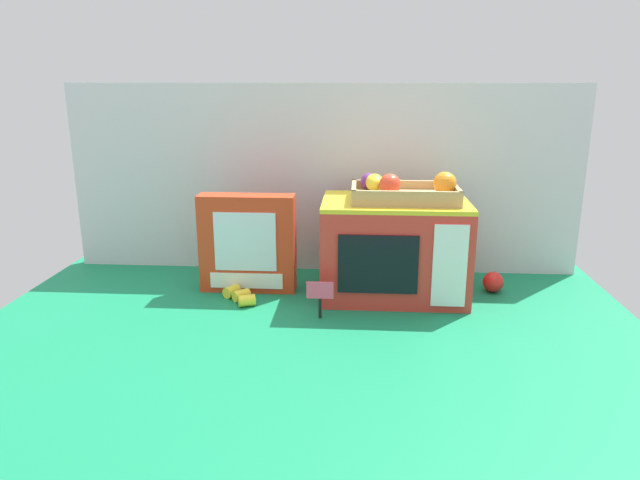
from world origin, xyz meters
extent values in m
plane|color=#147A4C|center=(0.00, 0.00, 0.00)|extent=(1.70, 1.70, 0.00)
cube|color=silver|center=(0.00, 0.24, 0.30)|extent=(1.61, 0.03, 0.59)
cube|color=red|center=(0.22, 0.01, 0.13)|extent=(0.41, 0.28, 0.27)
cube|color=yellow|center=(0.22, 0.01, 0.27)|extent=(0.41, 0.28, 0.01)
cube|color=black|center=(0.17, -0.13, 0.13)|extent=(0.21, 0.01, 0.16)
cube|color=white|center=(0.36, -0.13, 0.13)|extent=(0.09, 0.01, 0.22)
cube|color=tan|center=(0.24, 0.00, 0.29)|extent=(0.29, 0.18, 0.02)
cube|color=tan|center=(0.24, -0.08, 0.31)|extent=(0.29, 0.01, 0.02)
cube|color=tan|center=(0.24, 0.08, 0.31)|extent=(0.29, 0.01, 0.02)
cube|color=tan|center=(0.10, 0.00, 0.31)|extent=(0.01, 0.18, 0.02)
cube|color=tan|center=(0.38, 0.00, 0.31)|extent=(0.01, 0.18, 0.02)
sphere|color=#E04228|center=(0.20, -0.02, 0.33)|extent=(0.06, 0.06, 0.06)
sphere|color=#72287F|center=(0.15, 0.06, 0.32)|extent=(0.05, 0.05, 0.05)
ellipsoid|color=yellow|center=(0.16, 0.03, 0.32)|extent=(0.06, 0.09, 0.05)
sphere|color=orange|center=(0.35, -0.01, 0.33)|extent=(0.06, 0.06, 0.06)
cube|color=red|center=(-0.20, 0.02, 0.14)|extent=(0.28, 0.07, 0.29)
cube|color=silver|center=(-0.20, -0.02, 0.16)|extent=(0.18, 0.00, 0.17)
cube|color=white|center=(-0.20, -0.02, 0.04)|extent=(0.21, 0.00, 0.05)
cylinder|color=black|center=(0.02, -0.18, 0.03)|extent=(0.01, 0.01, 0.06)
cube|color=#F44C6B|center=(0.02, -0.18, 0.08)|extent=(0.07, 0.00, 0.05)
cylinder|color=yellow|center=(-0.19, -0.11, 0.02)|extent=(0.05, 0.05, 0.03)
cylinder|color=yellow|center=(-0.21, -0.07, 0.02)|extent=(0.06, 0.05, 0.03)
cylinder|color=yellow|center=(-0.24, -0.05, 0.02)|extent=(0.05, 0.06, 0.03)
sphere|color=red|center=(0.51, 0.05, 0.03)|extent=(0.06, 0.06, 0.06)
camera|label=1|loc=(0.12, -1.58, 0.60)|focal=32.34mm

